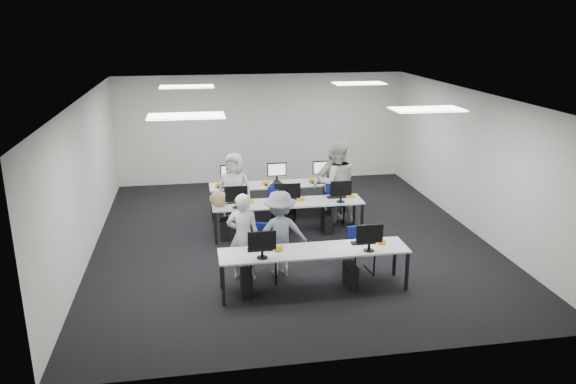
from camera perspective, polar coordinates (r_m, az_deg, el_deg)
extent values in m
plane|color=black|center=(11.93, 0.16, -4.66)|extent=(9.00, 9.00, 0.00)
plane|color=white|center=(11.17, 0.18, 9.77)|extent=(9.00, 9.00, 0.00)
cube|color=silver|center=(15.80, -2.64, 6.46)|extent=(8.00, 0.02, 3.00)
cube|color=silver|center=(7.31, 6.26, -6.70)|extent=(8.00, 0.02, 3.00)
cube|color=silver|center=(11.49, -19.89, 1.31)|extent=(0.02, 9.00, 3.00)
cube|color=silver|center=(12.75, 18.20, 2.98)|extent=(0.02, 9.00, 3.00)
cube|color=white|center=(9.03, -10.31, 7.62)|extent=(1.20, 0.60, 0.02)
cube|color=white|center=(9.83, 13.92, 8.17)|extent=(1.20, 0.60, 0.02)
cube|color=white|center=(12.99, -10.26, 10.49)|extent=(1.20, 0.60, 0.02)
cube|color=white|center=(13.56, 7.20, 10.91)|extent=(1.20, 0.60, 0.02)
cube|color=silver|center=(9.48, 2.66, -5.98)|extent=(3.20, 0.70, 0.03)
cube|color=black|center=(9.18, -6.59, -9.41)|extent=(0.05, 0.05, 0.70)
cube|color=black|center=(9.72, -6.80, -7.84)|extent=(0.05, 0.05, 0.70)
cube|color=black|center=(9.80, 11.98, -7.90)|extent=(0.05, 0.05, 0.70)
cube|color=black|center=(10.31, 10.78, -6.52)|extent=(0.05, 0.05, 0.70)
cube|color=silver|center=(11.87, 0.00, -1.10)|extent=(3.20, 0.70, 0.03)
cube|color=black|center=(11.57, -7.35, -3.68)|extent=(0.05, 0.05, 0.70)
cube|color=black|center=(12.13, -7.49, -2.68)|extent=(0.05, 0.05, 0.70)
cube|color=black|center=(12.06, 7.53, -2.79)|extent=(0.05, 0.05, 0.70)
cube|color=black|center=(12.60, 6.73, -1.87)|extent=(0.05, 0.05, 0.70)
cube|color=silver|center=(13.19, -1.02, 0.79)|extent=(3.20, 0.70, 0.03)
cube|color=black|center=(12.88, -7.64, -1.48)|extent=(0.05, 0.05, 0.70)
cube|color=black|center=(13.45, -7.75, -0.67)|extent=(0.05, 0.05, 0.70)
cube|color=black|center=(13.33, 5.78, -0.76)|extent=(0.05, 0.05, 0.70)
cube|color=black|center=(13.88, 5.13, -0.01)|extent=(0.05, 0.05, 0.70)
cube|color=#0D5AB0|center=(9.06, -2.66, -4.97)|extent=(0.46, 0.04, 0.32)
cube|color=black|center=(9.46, -2.88, -5.87)|extent=(0.42, 0.14, 0.02)
ellipsoid|color=black|center=(9.50, -1.07, -5.71)|extent=(0.07, 0.10, 0.04)
cube|color=black|center=(9.54, -4.24, -9.22)|extent=(0.18, 0.40, 0.42)
cube|color=white|center=(9.43, 8.29, -4.23)|extent=(0.46, 0.04, 0.32)
cube|color=black|center=(9.82, 7.65, -5.13)|extent=(0.42, 0.14, 0.02)
ellipsoid|color=black|center=(9.90, 9.31, -4.95)|extent=(0.07, 0.10, 0.04)
cube|color=black|center=(9.84, 6.36, -8.40)|extent=(0.18, 0.40, 0.42)
cube|color=white|center=(11.48, -5.27, -0.17)|extent=(0.46, 0.04, 0.32)
cube|color=black|center=(11.87, -5.36, -1.05)|extent=(0.42, 0.14, 0.02)
ellipsoid|color=black|center=(11.89, -3.92, -0.94)|extent=(0.07, 0.10, 0.04)
cube|color=black|center=(11.90, -6.43, -3.75)|extent=(0.18, 0.40, 0.42)
cube|color=white|center=(11.61, 0.15, 0.10)|extent=(0.46, 0.04, 0.32)
cube|color=black|center=(12.00, -0.11, -0.77)|extent=(0.42, 0.14, 0.02)
ellipsoid|color=black|center=(12.04, 1.29, -0.66)|extent=(0.07, 0.10, 0.04)
cube|color=black|center=(12.00, -1.18, -3.45)|extent=(0.18, 0.40, 0.42)
cube|color=white|center=(11.84, 5.40, 0.36)|extent=(0.46, 0.04, 0.32)
cube|color=black|center=(12.22, 4.98, -0.50)|extent=(0.42, 0.14, 0.02)
ellipsoid|color=black|center=(12.29, 6.33, -0.39)|extent=(0.07, 0.10, 0.04)
cube|color=black|center=(12.20, 3.94, -3.14)|extent=(0.18, 0.40, 0.42)
cube|color=white|center=(13.17, -5.89, 2.09)|extent=(0.46, 0.04, 0.32)
cube|color=black|center=(12.94, -5.75, 0.49)|extent=(0.42, 0.14, 0.02)
ellipsoid|color=black|center=(12.92, -7.08, 0.46)|extent=(0.07, 0.10, 0.04)
cube|color=black|center=(13.25, -4.65, -1.49)|extent=(0.18, 0.40, 0.42)
cube|color=white|center=(13.28, -1.15, 2.31)|extent=(0.46, 0.04, 0.32)
cube|color=black|center=(13.05, -0.93, 0.73)|extent=(0.42, 0.14, 0.02)
ellipsoid|color=black|center=(13.01, -2.24, 0.70)|extent=(0.07, 0.10, 0.04)
cube|color=black|center=(13.38, 0.05, -1.24)|extent=(0.18, 0.40, 0.42)
cube|color=white|center=(13.48, 3.48, 2.51)|extent=(0.46, 0.04, 0.32)
cube|color=black|center=(13.26, 3.77, 0.95)|extent=(0.42, 0.14, 0.02)
ellipsoid|color=black|center=(13.19, 2.50, 0.92)|extent=(0.07, 0.10, 0.04)
cube|color=black|center=(13.60, 4.62, -0.98)|extent=(0.18, 0.40, 0.42)
cube|color=navy|center=(9.96, -2.42, -6.16)|extent=(0.56, 0.55, 0.07)
cube|color=navy|center=(10.05, -2.34, -4.20)|extent=(0.46, 0.15, 0.39)
cube|color=navy|center=(10.30, 7.38, -5.90)|extent=(0.45, 0.43, 0.06)
cube|color=navy|center=(10.37, 7.03, -4.28)|extent=(0.39, 0.09, 0.34)
cube|color=navy|center=(12.33, -5.46, -1.80)|extent=(0.44, 0.43, 0.06)
cube|color=navy|center=(12.44, -5.61, -0.43)|extent=(0.41, 0.07, 0.35)
cube|color=navy|center=(12.41, -0.71, -1.51)|extent=(0.57, 0.56, 0.06)
cube|color=navy|center=(12.49, -1.18, -0.12)|extent=(0.41, 0.20, 0.36)
cube|color=navy|center=(12.72, 4.65, -1.25)|extent=(0.42, 0.41, 0.06)
cube|color=navy|center=(12.82, 4.44, 0.03)|extent=(0.39, 0.06, 0.33)
cube|color=navy|center=(12.62, -5.66, -1.44)|extent=(0.49, 0.47, 0.06)
cube|color=navy|center=(12.37, -5.84, -0.66)|extent=(0.39, 0.14, 0.33)
cube|color=navy|center=(12.67, -0.39, -0.93)|extent=(0.60, 0.59, 0.07)
cube|color=navy|center=(12.38, -0.56, 0.00)|extent=(0.45, 0.20, 0.39)
cube|color=navy|center=(12.89, 4.70, -0.65)|extent=(0.50, 0.48, 0.07)
cube|color=navy|center=(12.60, 4.94, 0.27)|extent=(0.46, 0.07, 0.39)
ellipsoid|color=tan|center=(11.63, -7.02, -0.71)|extent=(0.45, 0.34, 0.33)
imported|color=#BAB9AF|center=(9.87, -4.56, -4.56)|extent=(0.65, 0.50, 1.59)
imported|color=#BAB9AF|center=(12.62, 4.98, 0.97)|extent=(0.96, 0.78, 1.86)
imported|color=#BAB9AF|center=(12.57, -5.43, 0.34)|extent=(0.93, 0.78, 1.63)
imported|color=#BAB9AF|center=(12.76, 4.57, 0.83)|extent=(1.09, 0.74, 1.71)
imported|color=slate|center=(10.01, -0.83, -4.24)|extent=(1.01, 0.58, 1.57)
cube|color=black|center=(9.91, -1.01, 0.65)|extent=(0.14, 0.18, 0.10)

